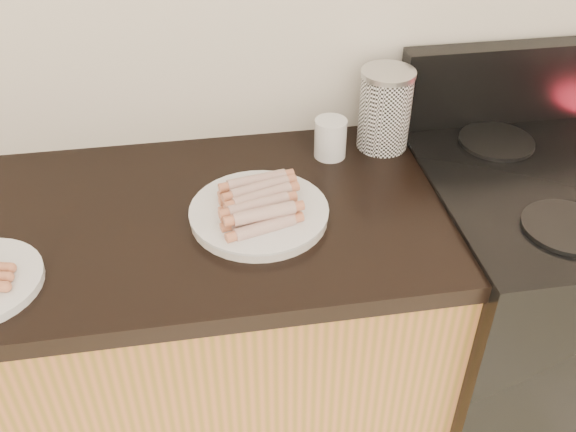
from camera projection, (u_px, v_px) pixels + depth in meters
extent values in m
cube|color=black|center=(548.00, 318.00, 1.72)|extent=(0.76, 0.65, 0.90)
cube|color=black|center=(549.00, 80.00, 1.61)|extent=(0.76, 0.06, 0.20)
cylinder|color=black|center=(567.00, 227.00, 1.28)|extent=(0.18, 0.18, 0.01)
cylinder|color=black|center=(496.00, 141.00, 1.55)|extent=(0.18, 0.18, 0.01)
cylinder|color=white|center=(259.00, 215.00, 1.33)|extent=(0.32, 0.32, 0.02)
cylinder|color=brown|center=(263.00, 227.00, 1.26)|extent=(0.13, 0.05, 0.03)
cylinder|color=brown|center=(262.00, 218.00, 1.28)|extent=(0.13, 0.05, 0.03)
cylinder|color=brown|center=(260.00, 210.00, 1.30)|extent=(0.13, 0.05, 0.03)
cylinder|color=brown|center=(258.00, 202.00, 1.33)|extent=(0.13, 0.05, 0.03)
cylinder|color=brown|center=(256.00, 194.00, 1.35)|extent=(0.13, 0.05, 0.03)
cylinder|color=brown|center=(255.00, 186.00, 1.37)|extent=(0.13, 0.05, 0.03)
cylinder|color=brown|center=(262.00, 214.00, 1.25)|extent=(0.13, 0.05, 0.03)
cylinder|color=brown|center=(260.00, 205.00, 1.28)|extent=(0.13, 0.05, 0.03)
cylinder|color=brown|center=(259.00, 197.00, 1.30)|extent=(0.13, 0.05, 0.03)
cylinder|color=brown|center=(257.00, 189.00, 1.32)|extent=(0.13, 0.05, 0.03)
cylinder|color=brown|center=(255.00, 181.00, 1.35)|extent=(0.13, 0.05, 0.03)
cylinder|color=white|center=(385.00, 112.00, 1.51)|extent=(0.12, 0.12, 0.18)
cylinder|color=silver|center=(389.00, 73.00, 1.45)|extent=(0.13, 0.13, 0.01)
cylinder|color=white|center=(330.00, 138.00, 1.50)|extent=(0.10, 0.10, 0.09)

